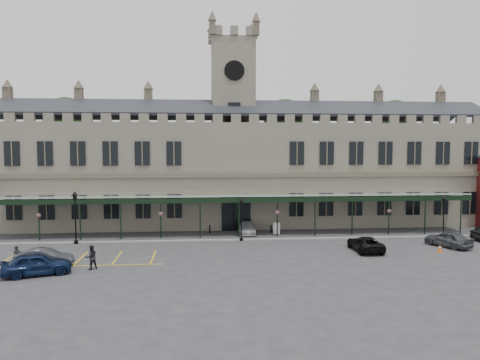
{
  "coord_description": "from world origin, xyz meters",
  "views": [
    {
      "loc": [
        -4.06,
        -40.46,
        9.38
      ],
      "look_at": [
        0.0,
        6.0,
        6.0
      ],
      "focal_mm": 35.0,
      "sensor_mm": 36.0,
      "label": 1
    }
  ],
  "objects": [
    {
      "name": "car_left_b",
      "position": [
        -16.16,
        -3.38,
        0.71
      ],
      "size": [
        4.39,
        1.79,
        1.42
      ],
      "primitive_type": "imported",
      "rotation": [
        0.0,
        0.0,
        1.5
      ],
      "color": "#3E4147",
      "rests_on": "ground"
    },
    {
      "name": "canopy",
      "position": [
        0.0,
        7.46,
        2.4
      ],
      "size": [
        50.0,
        4.1,
        4.3
      ],
      "color": "#8C9E93",
      "rests_on": "ground"
    },
    {
      "name": "station_building",
      "position": [
        0.0,
        15.91,
        6.47
      ],
      "size": [
        60.0,
        10.36,
        17.3
      ],
      "color": "#625E52",
      "rests_on": "ground"
    },
    {
      "name": "lamp_post_left",
      "position": [
        -15.94,
        5.19,
        3.02
      ],
      "size": [
        0.48,
        0.48,
        5.1
      ],
      "color": "black",
      "rests_on": "ground"
    },
    {
      "name": "parking_markings",
      "position": [
        -14.0,
        -1.5,
        0.0
      ],
      "size": [
        16.0,
        6.0,
        0.01
      ],
      "primitive_type": null,
      "color": "gold",
      "rests_on": "ground"
    },
    {
      "name": "person_b",
      "position": [
        -12.3,
        -4.56,
        0.93
      ],
      "size": [
        1.14,
        1.07,
        1.87
      ],
      "primitive_type": "imported",
      "rotation": [
        0.0,
        0.0,
        3.67
      ],
      "color": "black",
      "rests_on": "ground"
    },
    {
      "name": "tree_behind_left",
      "position": [
        -22.0,
        25.0,
        12.81
      ],
      "size": [
        6.0,
        6.0,
        16.0
      ],
      "color": "#332314",
      "rests_on": "ground"
    },
    {
      "name": "tree_behind_right",
      "position": [
        24.0,
        25.0,
        12.81
      ],
      "size": [
        6.0,
        6.0,
        16.0
      ],
      "color": "#332314",
      "rests_on": "ground"
    },
    {
      "name": "car_right_a",
      "position": [
        19.0,
        0.66,
        0.75
      ],
      "size": [
        3.45,
        4.72,
        1.49
      ],
      "primitive_type": "imported",
      "rotation": [
        0.0,
        0.0,
        3.58
      ],
      "color": "#3E4147",
      "rests_on": "ground"
    },
    {
      "name": "ground",
      "position": [
        0.0,
        0.0,
        0.0
      ],
      "size": [
        140.0,
        140.0,
        0.0
      ],
      "primitive_type": "plane",
      "color": "#303033"
    },
    {
      "name": "person_a",
      "position": [
        -18.32,
        -3.07,
        0.8
      ],
      "size": [
        0.69,
        0.61,
        1.6
      ],
      "primitive_type": "imported",
      "rotation": [
        0.0,
        0.0,
        0.49
      ],
      "color": "black",
      "rests_on": "ground"
    },
    {
      "name": "tree_behind_mid",
      "position": [
        8.0,
        25.0,
        12.81
      ],
      "size": [
        6.0,
        6.0,
        16.0
      ],
      "color": "#332314",
      "rests_on": "ground"
    },
    {
      "name": "bollard_left",
      "position": [
        -2.97,
        9.4,
        0.45
      ],
      "size": [
        0.16,
        0.16,
        0.91
      ],
      "primitive_type": "cylinder",
      "color": "black",
      "rests_on": "ground"
    },
    {
      "name": "sign_board",
      "position": [
        4.16,
        8.46,
        0.59
      ],
      "size": [
        0.69,
        0.25,
        1.21
      ],
      "rotation": [
        0.0,
        0.0,
        -0.28
      ],
      "color": "black",
      "rests_on": "ground"
    },
    {
      "name": "car_van",
      "position": [
        10.72,
        -0.27,
        0.66
      ],
      "size": [
        2.21,
        4.76,
        1.32
      ],
      "primitive_type": "imported",
      "rotation": [
        0.0,
        0.0,
        3.15
      ],
      "color": "black",
      "rests_on": "ground"
    },
    {
      "name": "lamp_post_mid",
      "position": [
        0.07,
        5.22,
        2.56
      ],
      "size": [
        0.41,
        0.41,
        4.32
      ],
      "color": "black",
      "rests_on": "ground"
    },
    {
      "name": "car_left_a",
      "position": [
        -15.89,
        -5.87,
        0.82
      ],
      "size": [
        5.2,
        3.43,
        1.65
      ],
      "primitive_type": "imported",
      "rotation": [
        0.0,
        0.0,
        1.91
      ],
      "color": "#0D1A39",
      "rests_on": "ground"
    },
    {
      "name": "kerb",
      "position": [
        0.0,
        5.5,
        0.06
      ],
      "size": [
        60.0,
        0.4,
        0.12
      ],
      "primitive_type": "cube",
      "color": "gray",
      "rests_on": "ground"
    },
    {
      "name": "bollard_right",
      "position": [
        3.62,
        8.95,
        0.42
      ],
      "size": [
        0.15,
        0.15,
        0.85
      ],
      "primitive_type": "cylinder",
      "color": "black",
      "rests_on": "ground"
    },
    {
      "name": "car_taxi",
      "position": [
        1.0,
        9.02,
        0.64
      ],
      "size": [
        2.04,
        4.5,
        1.28
      ],
      "primitive_type": "imported",
      "rotation": [
        0.0,
        0.0,
        -0.06
      ],
      "color": "#AAADB2",
      "rests_on": "ground"
    },
    {
      "name": "lamp_post_right",
      "position": [
        20.97,
        5.17,
        2.53
      ],
      "size": [
        0.4,
        0.4,
        4.27
      ],
      "color": "black",
      "rests_on": "ground"
    },
    {
      "name": "clock_tower",
      "position": [
        0.0,
        16.0,
        13.11
      ],
      "size": [
        5.6,
        5.6,
        24.8
      ],
      "color": "#625E52",
      "rests_on": "ground"
    },
    {
      "name": "traffic_cone",
      "position": [
        17.22,
        -1.21,
        0.31
      ],
      "size": [
        0.4,
        0.4,
        0.64
      ],
      "rotation": [
        0.0,
        0.0,
        0.18
      ],
      "color": "#FF5A08",
      "rests_on": "ground"
    }
  ]
}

